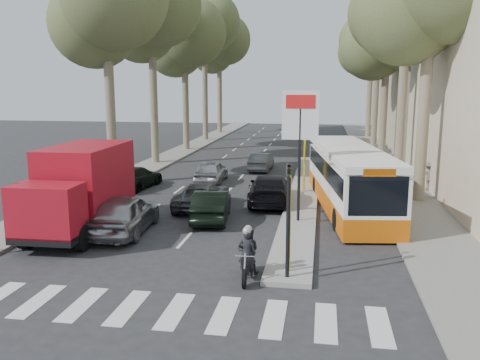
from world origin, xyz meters
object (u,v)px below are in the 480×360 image
object	(u,v)px
red_truck	(80,187)
motorcycle	(247,253)
silver_hatchback	(125,214)
city_bus	(349,177)
dark_hatchback	(212,205)

from	to	relation	value
red_truck	motorcycle	world-z (taller)	red_truck
silver_hatchback	city_bus	bearing A→B (deg)	-151.87
dark_hatchback	motorcycle	world-z (taller)	motorcycle
dark_hatchback	city_bus	world-z (taller)	city_bus
red_truck	motorcycle	xyz separation A→B (m)	(7.29, -3.79, -1.05)
dark_hatchback	silver_hatchback	bearing A→B (deg)	32.31
city_bus	silver_hatchback	bearing A→B (deg)	-156.62
red_truck	motorcycle	distance (m)	8.29
silver_hatchback	dark_hatchback	size ratio (longest dim) A/B	1.14
silver_hatchback	motorcycle	distance (m)	6.74
silver_hatchback	red_truck	bearing A→B (deg)	-0.50
dark_hatchback	motorcycle	bearing A→B (deg)	105.19
dark_hatchback	motorcycle	xyz separation A→B (m)	(2.51, -6.29, 0.08)
silver_hatchback	city_bus	distance (m)	10.51
silver_hatchback	red_truck	xyz separation A→B (m)	(-1.78, -0.08, 1.02)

